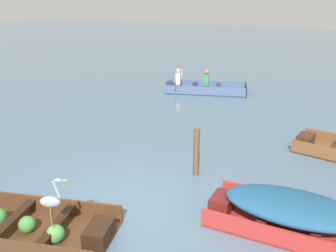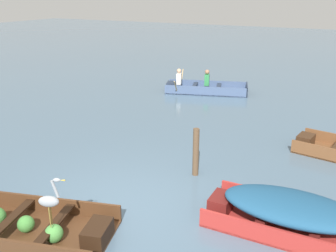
{
  "view_description": "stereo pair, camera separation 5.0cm",
  "coord_description": "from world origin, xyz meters",
  "views": [
    {
      "loc": [
        3.39,
        -4.93,
        3.8
      ],
      "look_at": [
        -1.04,
        3.62,
        0.35
      ],
      "focal_mm": 40.0,
      "sensor_mm": 36.0,
      "label": 1
    },
    {
      "loc": [
        3.44,
        -4.9,
        3.8
      ],
      "look_at": [
        -1.04,
        3.62,
        0.35
      ],
      "focal_mm": 40.0,
      "sensor_mm": 36.0,
      "label": 2
    }
  ],
  "objects": [
    {
      "name": "ground_plane",
      "position": [
        0.0,
        0.0,
        0.0
      ],
      "size": [
        80.0,
        80.0,
        0.0
      ],
      "primitive_type": "plane",
      "color": "slate"
    },
    {
      "name": "rowboat_slate_blue_with_crew",
      "position": [
        -2.2,
        8.69,
        0.19
      ],
      "size": [
        3.4,
        2.51,
        0.92
      ],
      "color": "#475B7F",
      "rests_on": "ground"
    },
    {
      "name": "skiff_red_mid_moored",
      "position": [
        2.72,
        0.8,
        0.36
      ],
      "size": [
        2.82,
        1.21,
        0.63
      ],
      "color": "#AD2D28",
      "rests_on": "ground"
    },
    {
      "name": "dinghy_dark_varnish_foreground",
      "position": [
        -0.92,
        -1.27,
        0.13
      ],
      "size": [
        2.87,
        1.96,
        0.37
      ],
      "color": "#4C2D19",
      "rests_on": "ground"
    },
    {
      "name": "heron_on_dinghy",
      "position": [
        -0.46,
        -1.36,
        0.84
      ],
      "size": [
        0.45,
        0.26,
        0.84
      ],
      "color": "olive",
      "rests_on": "dinghy_dark_varnish_foreground"
    },
    {
      "name": "mooring_post",
      "position": [
        0.52,
        1.94,
        0.54
      ],
      "size": [
        0.13,
        0.13,
        1.08
      ],
      "primitive_type": "cylinder",
      "color": "brown",
      "rests_on": "ground"
    }
  ]
}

